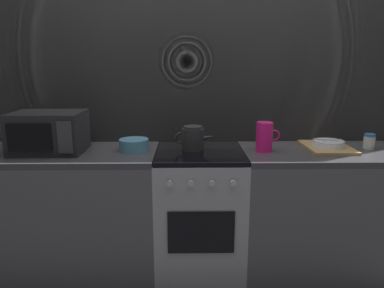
% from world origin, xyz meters
% --- Properties ---
extents(ground_plane, '(8.00, 8.00, 0.00)m').
position_xyz_m(ground_plane, '(0.00, 0.00, 0.00)').
color(ground_plane, '#2D2D33').
extents(back_wall, '(3.60, 0.05, 2.40)m').
position_xyz_m(back_wall, '(0.00, 0.32, 1.20)').
color(back_wall, gray).
rests_on(back_wall, ground_plane).
extents(counter_left, '(1.20, 0.60, 0.90)m').
position_xyz_m(counter_left, '(-0.90, 0.00, 0.45)').
color(counter_left, '#515459').
rests_on(counter_left, ground_plane).
extents(stove_unit, '(0.60, 0.63, 0.90)m').
position_xyz_m(stove_unit, '(-0.00, -0.00, 0.45)').
color(stove_unit, '#9E9EA3').
rests_on(stove_unit, ground_plane).
extents(counter_right, '(1.20, 0.60, 0.90)m').
position_xyz_m(counter_right, '(0.90, 0.00, 0.45)').
color(counter_right, '#515459').
rests_on(counter_right, ground_plane).
extents(microwave, '(0.46, 0.35, 0.27)m').
position_xyz_m(microwave, '(-1.01, -0.01, 1.04)').
color(microwave, black).
rests_on(microwave, counter_left).
extents(kettle, '(0.28, 0.15, 0.17)m').
position_xyz_m(kettle, '(-0.04, 0.04, 0.98)').
color(kettle, '#262628').
rests_on(kettle, stove_unit).
extents(mixing_bowl, '(0.20, 0.20, 0.08)m').
position_xyz_m(mixing_bowl, '(-0.45, 0.02, 0.94)').
color(mixing_bowl, teal).
rests_on(mixing_bowl, counter_left).
extents(pitcher, '(0.16, 0.11, 0.20)m').
position_xyz_m(pitcher, '(0.44, -0.01, 1.00)').
color(pitcher, '#E5197A').
rests_on(pitcher, counter_right).
extents(dish_pile, '(0.30, 0.40, 0.07)m').
position_xyz_m(dish_pile, '(0.89, 0.05, 0.92)').
color(dish_pile, tan).
rests_on(dish_pile, counter_right).
extents(spice_jar, '(0.08, 0.08, 0.10)m').
position_xyz_m(spice_jar, '(1.19, 0.06, 0.95)').
color(spice_jar, silver).
rests_on(spice_jar, counter_right).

